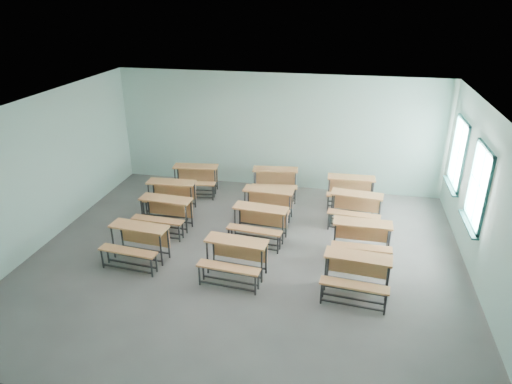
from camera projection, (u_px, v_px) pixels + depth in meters
room at (249, 188)px, 9.00m from camera, size 9.04×8.04×3.24m
desk_unit_r0c0 at (137, 239)px, 9.35m from camera, size 1.28×0.92×0.76m
desk_unit_r0c1 at (235, 254)px, 8.81m from camera, size 1.28×0.91×0.76m
desk_unit_r0c2 at (357, 270)px, 8.30m from camera, size 1.28×0.92×0.76m
desk_unit_r1c0 at (164, 210)px, 10.58m from camera, size 1.26×0.88×0.76m
desk_unit_r1c1 at (259, 219)px, 10.14m from camera, size 1.29×0.93×0.76m
desk_unit_r1c2 at (362, 235)px, 9.49m from camera, size 1.22×0.82×0.76m
desk_unit_r2c0 at (170, 192)px, 11.50m from camera, size 1.25×0.87×0.76m
desk_unit_r2c1 at (267, 201)px, 11.05m from camera, size 1.25×0.87×0.76m
desk_unit_r2c2 at (356, 205)px, 10.83m from camera, size 1.29×0.93×0.76m
desk_unit_r3c0 at (195, 176)px, 12.53m from camera, size 1.30×0.95×0.76m
desk_unit_r3c1 at (275, 179)px, 12.33m from camera, size 1.30×0.95×0.76m
desk_unit_r3c2 at (351, 187)px, 11.79m from camera, size 1.24×0.86×0.76m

